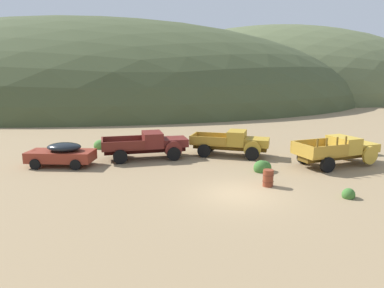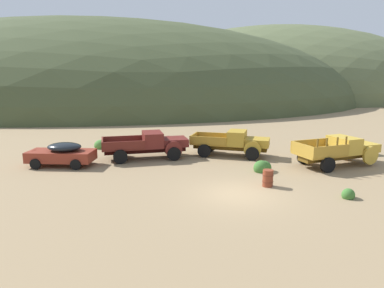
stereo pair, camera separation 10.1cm
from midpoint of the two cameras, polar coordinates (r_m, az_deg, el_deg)
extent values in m
plane|color=#937A56|center=(17.70, 7.49, -8.22)|extent=(300.00, 300.00, 0.00)
ellipsoid|color=#424C2D|center=(81.04, -16.53, 6.89)|extent=(114.87, 78.95, 34.33)
ellipsoid|color=#56603D|center=(101.94, 13.25, 7.93)|extent=(87.23, 76.37, 37.32)
cube|color=maroon|center=(24.13, -21.00, -1.85)|extent=(4.34, 2.12, 0.68)
ellipsoid|color=black|center=(23.91, -20.55, -0.47)|extent=(2.30, 1.76, 0.57)
ellipsoid|color=maroon|center=(24.95, -24.98, -1.59)|extent=(1.03, 1.52, 0.61)
cylinder|color=black|center=(25.56, -22.79, -2.06)|extent=(0.69, 0.25, 0.68)
cylinder|color=black|center=(23.99, -24.66, -3.06)|extent=(0.69, 0.25, 0.68)
cylinder|color=black|center=(24.53, -17.29, -2.21)|extent=(0.69, 0.25, 0.68)
cylinder|color=black|center=(22.89, -18.86, -3.28)|extent=(0.69, 0.25, 0.68)
cube|color=black|center=(24.81, -7.89, -0.88)|extent=(5.80, 2.29, 0.36)
cube|color=maroon|center=(25.02, -3.13, 0.39)|extent=(2.17, 2.18, 0.55)
cube|color=#B7B2A8|center=(25.20, -1.25, 0.41)|extent=(0.36, 1.24, 0.44)
cylinder|color=maroon|center=(24.01, -3.19, -0.96)|extent=(1.21, 0.45, 1.20)
cylinder|color=maroon|center=(26.09, -4.09, 0.04)|extent=(1.21, 0.45, 1.20)
cube|color=maroon|center=(24.73, -6.69, 0.78)|extent=(1.76, 2.34, 1.05)
cube|color=black|center=(24.77, -5.34, 1.32)|extent=(0.45, 1.74, 0.59)
cube|color=maroon|center=(24.65, -11.52, -0.52)|extent=(3.31, 2.78, 0.12)
cube|color=maroon|center=(23.51, -11.42, -0.26)|extent=(2.83, 0.75, 0.55)
cube|color=maroon|center=(25.65, -11.67, 0.71)|extent=(2.83, 0.75, 0.55)
cube|color=maroon|center=(24.56, -14.77, 0.09)|extent=(0.59, 2.15, 0.55)
cylinder|color=black|center=(24.02, -3.15, -1.64)|extent=(1.00, 0.49, 0.96)
cylinder|color=black|center=(26.20, -4.10, -0.53)|extent=(1.00, 0.49, 0.96)
cylinder|color=black|center=(23.62, -11.92, -2.10)|extent=(1.00, 0.49, 0.96)
cylinder|color=black|center=(25.84, -12.14, -0.94)|extent=(1.00, 0.49, 0.96)
cube|color=#593D12|center=(25.56, 6.15, -0.47)|extent=(5.42, 2.39, 0.36)
cube|color=#B28928|center=(25.24, 10.61, 0.30)|extent=(2.09, 2.04, 0.55)
cube|color=#B7B2A8|center=(25.20, 12.41, 0.14)|extent=(0.39, 1.09, 0.44)
cylinder|color=#B28928|center=(24.39, 9.86, -0.92)|extent=(1.20, 0.51, 1.20)
cylinder|color=#B28928|center=(26.27, 10.27, -0.04)|extent=(1.20, 0.51, 1.20)
cube|color=#B28928|center=(25.35, 7.32, 1.03)|extent=(1.72, 2.14, 1.05)
cube|color=black|center=(25.24, 8.59, 1.43)|extent=(0.49, 1.53, 0.59)
cube|color=#A47826|center=(25.78, 2.93, 0.23)|extent=(3.16, 2.64, 0.12)
cube|color=#A47826|center=(24.78, 2.45, 0.57)|extent=(2.64, 0.86, 0.55)
cube|color=#A47826|center=(26.66, 3.39, 1.34)|extent=(2.64, 0.86, 0.55)
cube|color=#A47826|center=(26.02, 0.14, 1.11)|extent=(0.65, 1.90, 0.55)
cylinder|color=black|center=(24.40, 9.82, -1.58)|extent=(1.00, 0.54, 0.96)
cylinder|color=black|center=(26.38, 10.26, -0.61)|extent=(1.00, 0.54, 0.96)
cylinder|color=black|center=(24.95, 1.91, -1.13)|extent=(1.00, 0.54, 0.96)
cylinder|color=black|center=(26.89, 2.92, -0.21)|extent=(1.00, 0.54, 0.96)
cube|color=brown|center=(24.62, 22.71, -1.78)|extent=(5.47, 2.81, 0.36)
cube|color=gold|center=(25.94, 26.01, -0.38)|extent=(2.23, 2.27, 0.55)
cube|color=#B7B2A8|center=(26.54, 27.19, -0.31)|extent=(0.50, 1.18, 0.44)
cylinder|color=gold|center=(25.15, 27.33, -1.68)|extent=(1.19, 0.58, 1.20)
cylinder|color=gold|center=(26.56, 23.95, -0.73)|extent=(1.19, 0.58, 1.20)
cube|color=gold|center=(24.83, 23.70, -0.08)|extent=(1.89, 2.36, 1.05)
cube|color=black|center=(25.20, 24.66, 0.48)|extent=(0.64, 1.65, 0.59)
cube|color=#B5882D|center=(23.57, 20.12, -1.55)|extent=(3.32, 2.96, 0.12)
cube|color=#B5882D|center=(22.71, 21.95, -1.10)|extent=(2.62, 1.04, 0.70)
cube|color=#B5882D|center=(24.28, 18.54, -0.08)|extent=(2.62, 1.04, 0.70)
cube|color=#B5882D|center=(22.65, 17.67, -0.84)|extent=(0.83, 2.05, 0.70)
cube|color=brown|center=(21.87, 19.95, 0.19)|extent=(0.10, 0.10, 0.50)
cube|color=brown|center=(22.32, 21.29, 0.31)|extent=(0.10, 0.10, 0.50)
cube|color=brown|center=(22.88, 22.83, 0.45)|extent=(0.10, 0.10, 0.50)
cube|color=brown|center=(23.36, 24.05, 0.57)|extent=(0.10, 0.10, 0.50)
cylinder|color=black|center=(26.66, 23.81, -1.30)|extent=(1.00, 0.59, 0.96)
cylinder|color=black|center=(22.71, 21.45, -3.22)|extent=(1.00, 0.59, 0.96)
cylinder|color=black|center=(24.34, 17.93, -2.02)|extent=(1.00, 0.59, 0.96)
cylinder|color=brown|center=(19.01, 12.36, -5.53)|extent=(0.56, 0.56, 0.92)
torus|color=#552315|center=(18.96, 12.38, -5.00)|extent=(0.60, 0.60, 0.03)
torus|color=#552315|center=(19.07, 12.33, -6.06)|extent=(0.60, 0.60, 0.03)
ellipsoid|color=#4C8438|center=(28.84, 27.16, -1.23)|extent=(0.86, 0.78, 0.75)
ellipsoid|color=#4C8438|center=(29.13, 27.23, -1.02)|extent=(0.98, 0.89, 0.94)
ellipsoid|color=#4C8438|center=(28.97, 27.45, -1.13)|extent=(0.91, 0.82, 0.89)
ellipsoid|color=#4C8438|center=(28.87, -15.04, -0.24)|extent=(1.08, 0.97, 0.92)
ellipsoid|color=#4C8438|center=(28.99, -14.86, -0.31)|extent=(0.74, 0.66, 0.67)
ellipsoid|color=#3D702D|center=(21.74, 11.27, -3.88)|extent=(0.95, 0.86, 0.93)
ellipsoid|color=#3D702D|center=(21.98, 11.69, -3.79)|extent=(0.94, 0.84, 0.83)
ellipsoid|color=#5B8E42|center=(31.33, 25.44, 0.01)|extent=(1.25, 1.13, 1.06)
ellipsoid|color=#5B8E42|center=(31.04, 24.79, -0.07)|extent=(1.08, 0.98, 0.99)
ellipsoid|color=#5B8E42|center=(31.37, 25.08, -0.03)|extent=(0.82, 0.74, 0.89)
ellipsoid|color=#3D702D|center=(18.70, 24.43, -7.62)|extent=(0.57, 0.52, 0.54)
ellipsoid|color=#3D702D|center=(18.58, 24.36, -7.65)|extent=(0.63, 0.57, 0.64)
camera|label=1|loc=(0.05, -90.13, -0.03)|focal=32.17mm
camera|label=2|loc=(0.05, 89.87, 0.03)|focal=32.17mm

